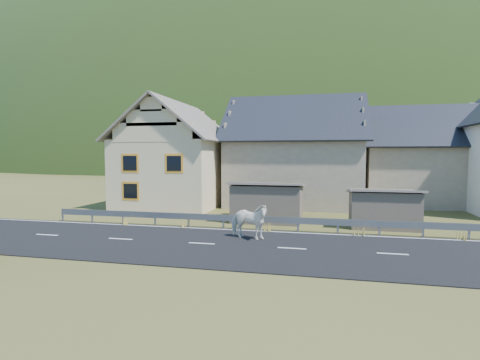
# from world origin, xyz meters

# --- Properties ---
(ground) EXTENTS (160.00, 160.00, 0.00)m
(ground) POSITION_xyz_m (0.00, 0.00, 0.00)
(ground) COLOR #3B3C19
(ground) RESTS_ON ground
(road) EXTENTS (60.00, 7.00, 0.04)m
(road) POSITION_xyz_m (0.00, 0.00, 0.02)
(road) COLOR black
(road) RESTS_ON ground
(lane_markings) EXTENTS (60.00, 6.60, 0.01)m
(lane_markings) POSITION_xyz_m (0.00, 0.00, 0.04)
(lane_markings) COLOR silver
(lane_markings) RESTS_ON road
(guardrail) EXTENTS (28.10, 0.09, 0.75)m
(guardrail) POSITION_xyz_m (-0.00, 3.68, 0.56)
(guardrail) COLOR #93969B
(guardrail) RESTS_ON ground
(shed_left) EXTENTS (4.30, 3.30, 2.40)m
(shed_left) POSITION_xyz_m (-2.00, 6.50, 1.10)
(shed_left) COLOR #6D5D51
(shed_left) RESTS_ON ground
(shed_right) EXTENTS (3.80, 2.90, 2.20)m
(shed_right) POSITION_xyz_m (4.50, 6.00, 1.00)
(shed_right) COLOR #6D5D51
(shed_right) RESTS_ON ground
(house_cream) EXTENTS (7.80, 9.80, 8.30)m
(house_cream) POSITION_xyz_m (-10.00, 12.00, 4.36)
(house_cream) COLOR beige
(house_cream) RESTS_ON ground
(house_stone_a) EXTENTS (10.80, 9.80, 8.90)m
(house_stone_a) POSITION_xyz_m (-1.00, 15.00, 4.63)
(house_stone_a) COLOR tan
(house_stone_a) RESTS_ON ground
(house_stone_b) EXTENTS (9.80, 8.80, 8.10)m
(house_stone_b) POSITION_xyz_m (9.00, 17.00, 4.24)
(house_stone_b) COLOR tan
(house_stone_b) RESTS_ON ground
(mountain) EXTENTS (440.00, 280.00, 260.00)m
(mountain) POSITION_xyz_m (5.00, 180.00, -20.00)
(mountain) COLOR #1B370F
(mountain) RESTS_ON ground
(conifer_patch) EXTENTS (76.00, 50.00, 28.00)m
(conifer_patch) POSITION_xyz_m (-55.00, 110.00, 6.00)
(conifer_patch) COLOR black
(conifer_patch) RESTS_ON ground
(horse) EXTENTS (1.40, 2.18, 1.70)m
(horse) POSITION_xyz_m (-2.14, 1.36, 0.89)
(horse) COLOR white
(horse) RESTS_ON road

